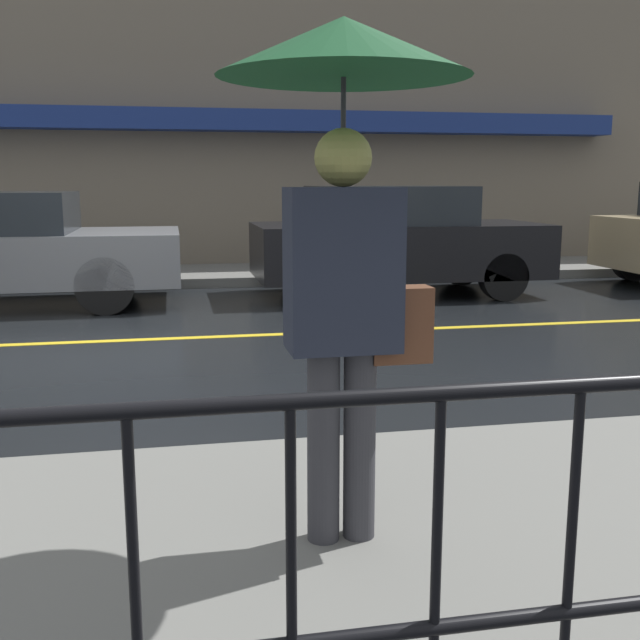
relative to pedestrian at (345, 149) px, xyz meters
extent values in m
plane|color=black|center=(-1.07, 4.85, -1.70)|extent=(80.00, 80.00, 0.00)
cube|color=slate|center=(-1.07, -0.18, -1.63)|extent=(28.00, 2.80, 0.15)
cube|color=slate|center=(-1.07, 9.52, -1.63)|extent=(28.00, 2.08, 0.15)
cube|color=gold|center=(-1.07, 4.85, -1.70)|extent=(25.20, 0.12, 0.01)
cube|color=#706656|center=(-1.07, 10.71, 1.64)|extent=(28.00, 0.30, 6.69)
cube|color=navy|center=(-1.07, 10.28, 0.90)|extent=(16.80, 0.55, 0.35)
cylinder|color=black|center=(-0.42, -1.34, -1.06)|extent=(0.02, 0.02, 0.99)
cylinder|color=black|center=(-0.10, -1.34, -1.06)|extent=(0.02, 0.02, 0.99)
cylinder|color=black|center=(0.23, -1.34, -1.06)|extent=(0.02, 0.02, 0.99)
cylinder|color=#333338|center=(-0.08, 0.00, -1.16)|extent=(0.13, 0.13, 0.79)
cylinder|color=#333338|center=(0.07, 0.00, -1.16)|extent=(0.13, 0.13, 0.79)
cube|color=#232838|center=(-0.01, 0.00, -0.45)|extent=(0.43, 0.26, 0.63)
sphere|color=#A29D4F|center=(-0.01, 0.00, -0.03)|extent=(0.22, 0.22, 0.22)
cylinder|color=#262628|center=(-0.01, 0.00, -0.10)|extent=(0.02, 0.02, 0.71)
cone|color=#144723|center=(-0.01, 0.00, 0.36)|extent=(0.94, 0.94, 0.21)
cube|color=brown|center=(0.23, 0.00, -0.67)|extent=(0.24, 0.12, 0.30)
cylinder|color=black|center=(-1.46, 8.17, -1.35)|extent=(0.70, 0.22, 0.70)
cylinder|color=black|center=(-1.46, 6.47, -1.35)|extent=(0.70, 0.22, 0.70)
cube|color=black|center=(2.47, 7.32, -1.06)|extent=(4.01, 1.78, 0.73)
cube|color=#1E2328|center=(2.31, 7.32, -0.44)|extent=(2.09, 1.63, 0.52)
cylinder|color=black|center=(3.71, 8.10, -1.38)|extent=(0.64, 0.22, 0.64)
cylinder|color=black|center=(3.71, 6.54, -1.38)|extent=(0.64, 0.22, 0.64)
cylinder|color=black|center=(1.22, 8.10, -1.38)|extent=(0.64, 0.22, 0.64)
cylinder|color=black|center=(1.22, 6.54, -1.38)|extent=(0.64, 0.22, 0.64)
cylinder|color=black|center=(6.67, 8.10, -1.38)|extent=(0.64, 0.22, 0.64)
camera|label=1|loc=(-0.64, -2.79, -0.12)|focal=42.00mm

